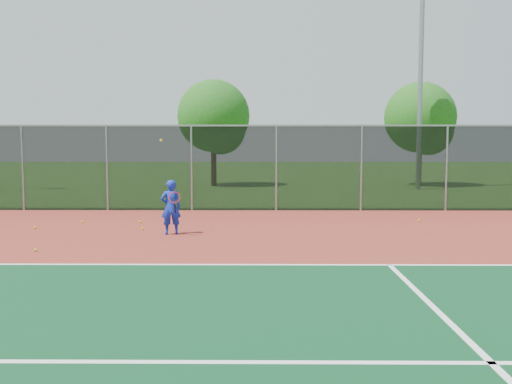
% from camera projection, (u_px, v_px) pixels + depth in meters
% --- Properties ---
extents(ground, '(120.00, 120.00, 0.00)m').
position_uv_depth(ground, '(298.00, 311.00, 8.30)').
color(ground, '#2B601B').
rests_on(ground, ground).
extents(court_apron, '(30.00, 20.00, 0.02)m').
position_uv_depth(court_apron, '(291.00, 278.00, 10.29)').
color(court_apron, maroon).
rests_on(court_apron, ground).
extents(court_lines, '(22.10, 13.05, 0.00)m').
position_uv_depth(court_lines, '(487.00, 359.00, 6.41)').
color(court_lines, white).
rests_on(court_lines, court_apron).
extents(fence_back, '(30.00, 0.06, 3.03)m').
position_uv_depth(fence_back, '(276.00, 167.00, 20.11)').
color(fence_back, black).
rests_on(fence_back, court_apron).
extents(tennis_player, '(0.60, 0.64, 2.51)m').
position_uv_depth(tennis_player, '(171.00, 207.00, 14.98)').
color(tennis_player, '#132BB6').
rests_on(tennis_player, court_apron).
extents(practice_ball_0, '(0.07, 0.07, 0.07)m').
position_uv_depth(practice_ball_0, '(419.00, 220.00, 17.46)').
color(practice_ball_0, gold).
rests_on(practice_ball_0, court_apron).
extents(practice_ball_1, '(0.07, 0.07, 0.07)m').
position_uv_depth(practice_ball_1, '(35.00, 250.00, 12.68)').
color(practice_ball_1, gold).
rests_on(practice_ball_1, court_apron).
extents(practice_ball_2, '(0.07, 0.07, 0.07)m').
position_uv_depth(practice_ball_2, '(143.00, 229.00, 15.78)').
color(practice_ball_2, gold).
rests_on(practice_ball_2, court_apron).
extents(practice_ball_5, '(0.07, 0.07, 0.07)m').
position_uv_depth(practice_ball_5, '(35.00, 228.00, 15.98)').
color(practice_ball_5, gold).
rests_on(practice_ball_5, court_apron).
extents(practice_ball_6, '(0.07, 0.07, 0.07)m').
position_uv_depth(practice_ball_6, '(140.00, 222.00, 17.13)').
color(practice_ball_6, gold).
rests_on(practice_ball_6, court_apron).
extents(practice_ball_7, '(0.07, 0.07, 0.07)m').
position_uv_depth(practice_ball_7, '(82.00, 222.00, 17.10)').
color(practice_ball_7, gold).
rests_on(practice_ball_7, court_apron).
extents(floodlight_n, '(0.90, 0.40, 12.22)m').
position_uv_depth(floodlight_n, '(421.00, 53.00, 28.69)').
color(floodlight_n, gray).
rests_on(floodlight_n, ground).
extents(tree_back_left, '(3.98, 3.98, 5.84)m').
position_uv_depth(tree_back_left, '(215.00, 119.00, 31.20)').
color(tree_back_left, '#392014').
rests_on(tree_back_left, ground).
extents(tree_back_mid, '(3.90, 3.90, 5.72)m').
position_uv_depth(tree_back_mid, '(422.00, 121.00, 31.31)').
color(tree_back_mid, '#392014').
rests_on(tree_back_mid, ground).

